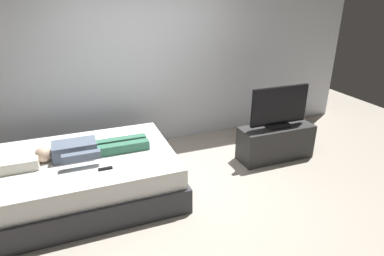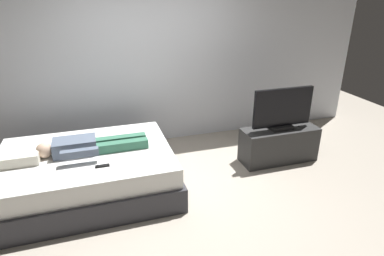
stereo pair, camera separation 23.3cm
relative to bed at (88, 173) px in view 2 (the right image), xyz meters
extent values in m
plane|color=#ADA393|center=(1.10, -0.45, -0.26)|extent=(10.00, 10.00, 0.00)
cube|color=silver|center=(1.50, 1.30, 1.14)|extent=(6.40, 0.10, 2.80)
cube|color=#333338|center=(0.00, 0.00, -0.11)|extent=(2.07, 1.53, 0.30)
cube|color=white|center=(0.00, 0.00, 0.16)|extent=(1.99, 1.45, 0.24)
cube|color=silver|center=(-0.72, 0.00, 0.34)|extent=(0.48, 0.34, 0.12)
cube|color=slate|center=(-0.10, 0.02, 0.37)|extent=(0.48, 0.28, 0.18)
sphere|color=beige|center=(-0.43, 0.02, 0.37)|extent=(0.18, 0.18, 0.18)
cube|color=#387056|center=(0.44, -0.06, 0.33)|extent=(0.60, 0.11, 0.11)
cube|color=#387056|center=(0.44, 0.10, 0.33)|extent=(0.60, 0.11, 0.11)
cube|color=slate|center=(-0.04, -0.26, 0.41)|extent=(0.40, 0.08, 0.08)
cube|color=black|center=(0.18, -0.40, 0.29)|extent=(0.15, 0.04, 0.02)
cube|color=#2D2D2D|center=(2.65, 0.03, -0.01)|extent=(1.10, 0.40, 0.50)
cube|color=black|center=(2.65, 0.03, 0.26)|extent=(0.32, 0.20, 0.05)
cube|color=black|center=(2.65, 0.03, 0.56)|extent=(0.88, 0.05, 0.54)
camera|label=1|loc=(-0.04, -3.55, 2.04)|focal=30.38mm
camera|label=2|loc=(0.18, -3.62, 2.04)|focal=30.38mm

